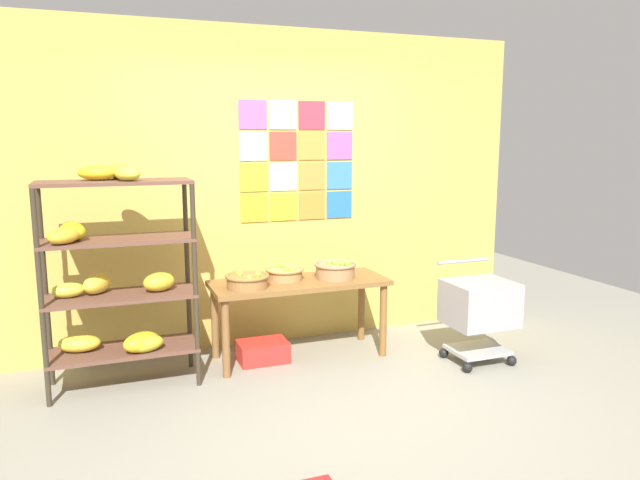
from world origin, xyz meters
TOP-DOWN VIEW (x-y plane):
  - ground at (0.00, 0.00)m, footprint 9.11×9.11m
  - back_wall_with_art at (0.00, 1.59)m, footprint 4.82×0.07m
  - banana_shelf_unit at (-1.26, 1.00)m, footprint 1.05×0.53m
  - display_table at (0.17, 1.10)m, footprint 1.44×0.56m
  - fruit_basket_back_left at (0.48, 1.09)m, footprint 0.35×0.35m
  - fruit_basket_right at (-0.29, 1.02)m, footprint 0.34×0.34m
  - fruit_basket_back_right at (0.07, 1.17)m, footprint 0.32×0.32m
  - produce_crate_under_table at (-0.15, 1.11)m, footprint 0.40×0.28m
  - shopping_cart at (1.49, 0.49)m, footprint 0.52×0.48m

SIDE VIEW (x-z plane):
  - ground at x=0.00m, z-range 0.00..0.00m
  - produce_crate_under_table at x=-0.15m, z-range 0.00..0.17m
  - shopping_cart at x=1.49m, z-range 0.06..0.86m
  - display_table at x=0.17m, z-range 0.24..0.89m
  - fruit_basket_back_right at x=0.07m, z-range 0.65..0.77m
  - fruit_basket_right at x=-0.29m, z-range 0.64..0.78m
  - fruit_basket_back_left at x=0.48m, z-range 0.64..0.80m
  - banana_shelf_unit at x=-1.26m, z-range 0.06..1.68m
  - back_wall_with_art at x=0.00m, z-range 0.00..2.72m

